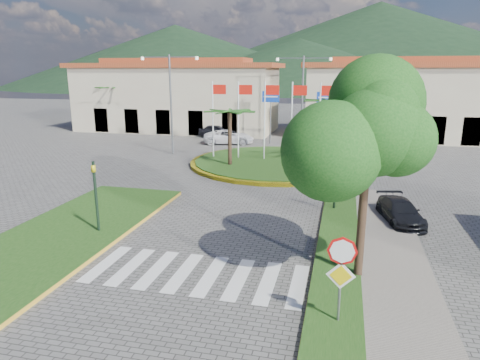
% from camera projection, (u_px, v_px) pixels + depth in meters
% --- Properties ---
extents(ground, '(160.00, 160.00, 0.00)m').
position_uv_depth(ground, '(142.00, 343.00, 11.05)').
color(ground, '#585653').
rests_on(ground, ground).
extents(sidewalk_right, '(4.00, 28.00, 0.15)m').
position_uv_depth(sidewalk_right, '(379.00, 329.00, 11.54)').
color(sidewalk_right, gray).
rests_on(sidewalk_right, ground).
extents(verge_right, '(1.60, 28.00, 0.18)m').
position_uv_depth(verge_right, '(334.00, 322.00, 11.81)').
color(verge_right, '#1A4614').
rests_on(verge_right, ground).
extents(median_left, '(5.00, 14.00, 0.18)m').
position_uv_depth(median_left, '(65.00, 234.00, 18.16)').
color(median_left, '#1A4614').
rests_on(median_left, ground).
extents(crosswalk, '(8.00, 3.00, 0.01)m').
position_uv_depth(crosswalk, '(194.00, 273.00, 14.81)').
color(crosswalk, silver).
rests_on(crosswalk, ground).
extents(roundabout_island, '(12.70, 12.70, 6.00)m').
position_uv_depth(roundabout_island, '(276.00, 162.00, 31.70)').
color(roundabout_island, yellow).
rests_on(roundabout_island, ground).
extents(stop_sign, '(0.80, 0.11, 2.65)m').
position_uv_depth(stop_sign, '(341.00, 267.00, 11.33)').
color(stop_sign, slate).
rests_on(stop_sign, ground).
extents(deciduous_tree, '(3.60, 3.60, 6.80)m').
position_uv_depth(deciduous_tree, '(369.00, 126.00, 13.19)').
color(deciduous_tree, black).
rests_on(deciduous_tree, ground).
extents(traffic_light_left, '(0.15, 0.18, 3.20)m').
position_uv_depth(traffic_light_left, '(96.00, 191.00, 17.87)').
color(traffic_light_left, black).
rests_on(traffic_light_left, ground).
extents(traffic_light_right, '(0.15, 0.18, 3.20)m').
position_uv_depth(traffic_light_right, '(336.00, 174.00, 20.82)').
color(traffic_light_right, black).
rests_on(traffic_light_right, ground).
extents(traffic_light_far, '(0.18, 0.15, 3.20)m').
position_uv_depth(traffic_light_far, '(386.00, 135.00, 33.18)').
color(traffic_light_far, black).
rests_on(traffic_light_far, ground).
extents(direction_sign_west, '(1.60, 0.14, 5.20)m').
position_uv_depth(direction_sign_west, '(271.00, 106.00, 39.74)').
color(direction_sign_west, slate).
rests_on(direction_sign_west, ground).
extents(direction_sign_east, '(1.60, 0.14, 5.20)m').
position_uv_depth(direction_sign_east, '(325.00, 107.00, 38.60)').
color(direction_sign_east, slate).
rests_on(direction_sign_east, ground).
extents(street_lamp_centre, '(4.80, 0.16, 8.00)m').
position_uv_depth(street_lamp_centre, '(302.00, 97.00, 37.90)').
color(street_lamp_centre, slate).
rests_on(street_lamp_centre, ground).
extents(street_lamp_west, '(4.80, 0.16, 8.00)m').
position_uv_depth(street_lamp_west, '(171.00, 99.00, 34.55)').
color(street_lamp_west, slate).
rests_on(street_lamp_west, ground).
extents(building_left, '(23.32, 9.54, 8.05)m').
position_uv_depth(building_left, '(178.00, 96.00, 49.01)').
color(building_left, '#C1AE92').
rests_on(building_left, ground).
extents(building_right, '(19.08, 9.54, 8.05)m').
position_uv_depth(building_right, '(399.00, 99.00, 43.51)').
color(building_right, '#C1AE92').
rests_on(building_right, ground).
extents(hill_far_west, '(140.00, 140.00, 22.00)m').
position_uv_depth(hill_far_west, '(176.00, 57.00, 152.53)').
color(hill_far_west, black).
rests_on(hill_far_west, ground).
extents(hill_far_mid, '(180.00, 180.00, 30.00)m').
position_uv_depth(hill_far_mid, '(378.00, 46.00, 154.29)').
color(hill_far_mid, black).
rests_on(hill_far_mid, ground).
extents(hill_near_back, '(110.00, 110.00, 16.00)m').
position_uv_depth(hill_near_back, '(299.00, 65.00, 133.57)').
color(hill_near_back, black).
rests_on(hill_near_back, ground).
extents(white_van, '(5.09, 3.21, 1.31)m').
position_uv_depth(white_van, '(229.00, 137.00, 40.42)').
color(white_van, white).
rests_on(white_van, ground).
extents(car_dark_a, '(3.96, 1.71, 1.33)m').
position_uv_depth(car_dark_a, '(218.00, 131.00, 44.27)').
color(car_dark_a, black).
rests_on(car_dark_a, ground).
extents(car_dark_b, '(3.31, 1.44, 1.06)m').
position_uv_depth(car_dark_b, '(398.00, 135.00, 42.67)').
color(car_dark_b, black).
rests_on(car_dark_b, ground).
extents(car_side_right, '(2.22, 3.86, 1.05)m').
position_uv_depth(car_side_right, '(400.00, 211.00, 19.66)').
color(car_side_right, black).
rests_on(car_side_right, ground).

